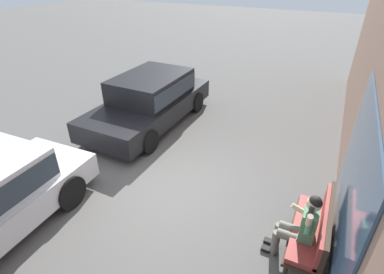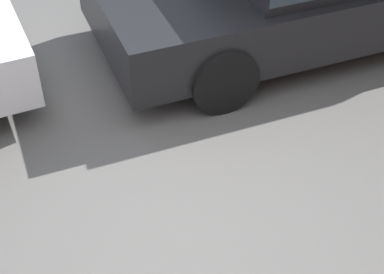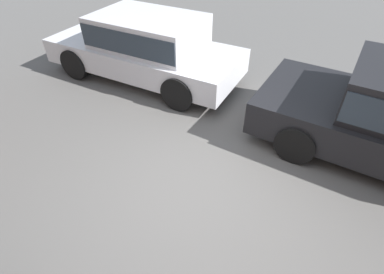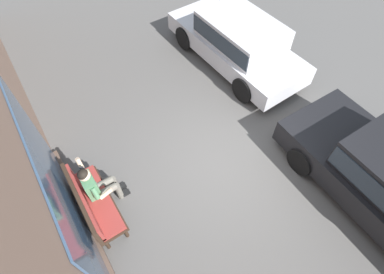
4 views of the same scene
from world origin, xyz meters
name	(u,v)px [view 4 (image 4 of 4)]	position (x,y,z in m)	size (l,w,h in m)	color
ground_plane	(226,161)	(0.00, 0.00, 0.00)	(60.00, 60.00, 0.00)	#565451
building_facade	(10,171)	(0.00, 3.40, 2.84)	(18.00, 0.51, 5.71)	#93705B
bench	(92,202)	(0.42, 2.90, 0.57)	(1.60, 0.55, 1.00)	#332319
person_on_phone	(97,185)	(0.62, 2.67, 0.70)	(0.73, 0.74, 1.33)	#6B665B
parked_car_mid	(238,40)	(2.59, -2.29, 0.77)	(4.35, 1.93, 1.39)	silver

